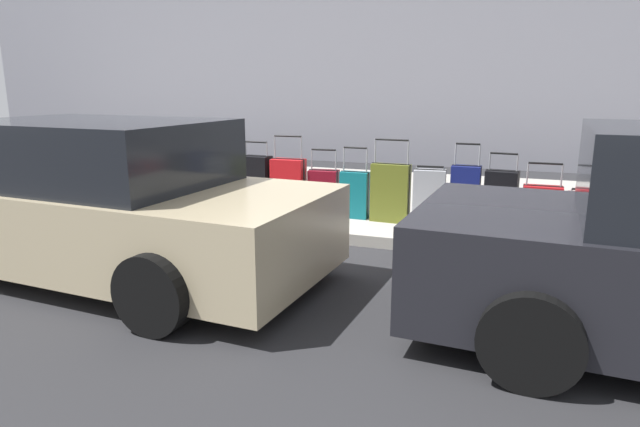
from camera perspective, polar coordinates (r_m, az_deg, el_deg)
ground_plane at (r=7.01m, az=-8.27°, el=-2.19°), size 40.00×40.00×0.00m
sidewalk_curb at (r=9.20m, az=-0.88°, el=2.09°), size 18.00×5.00×0.14m
suitcase_maroon_0 at (r=6.89m, az=26.44°, el=-0.24°), size 0.49×0.22×0.58m
suitcase_red_1 at (r=6.83m, az=22.22°, el=0.30°), size 0.44×0.22×0.86m
suitcase_black_2 at (r=6.93m, az=18.44°, el=1.35°), size 0.40×0.28×0.94m
suitcase_navy_3 at (r=6.93m, az=14.98°, el=1.77°), size 0.35×0.23×1.05m
suitcase_silver_4 at (r=6.89m, az=11.37°, el=1.64°), size 0.41×0.26×0.76m
suitcase_olive_5 at (r=7.00m, az=7.40°, el=2.17°), size 0.50×0.21×1.07m
suitcase_teal_6 at (r=7.18m, az=3.66°, el=1.99°), size 0.38×0.19×0.95m
suitcase_maroon_7 at (r=7.32m, az=0.38°, el=2.22°), size 0.41×0.28×0.90m
suitcase_red_8 at (r=7.40m, az=-3.33°, el=2.87°), size 0.45×0.27×1.08m
suitcase_black_9 at (r=7.60m, az=-6.63°, el=3.15°), size 0.40×0.25×0.98m
suitcase_navy_10 at (r=7.86m, az=-9.79°, el=2.92°), size 0.50×0.26×0.71m
fire_hydrant at (r=8.30m, az=-14.24°, el=3.60°), size 0.39×0.21×0.72m
bollard_post at (r=8.59m, az=-18.77°, el=4.15°), size 0.16×0.16×0.91m
parked_car_beige_1 at (r=5.82m, az=-22.32°, el=1.09°), size 4.74×2.27×1.53m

